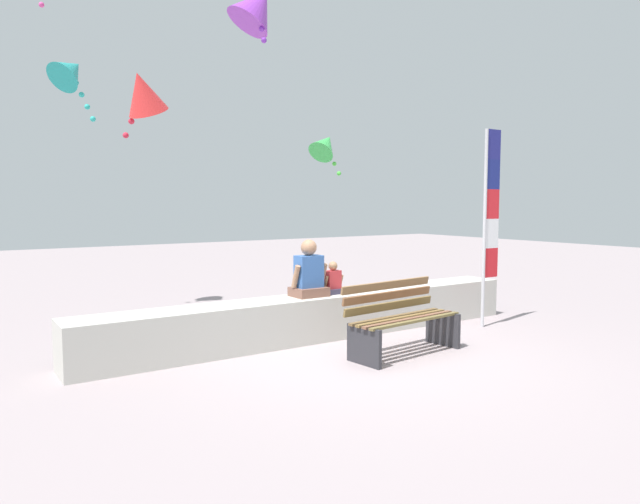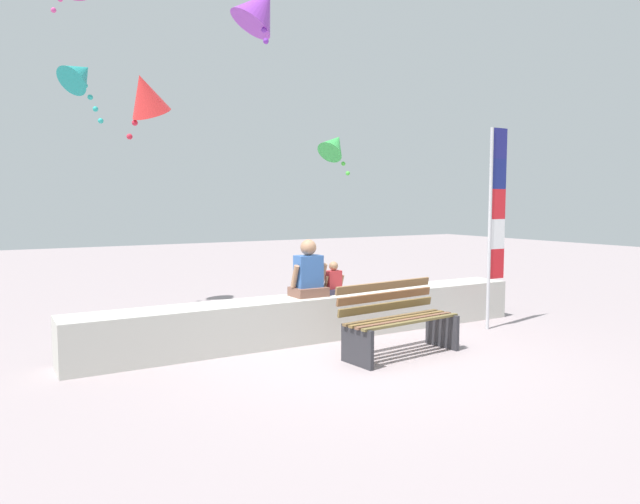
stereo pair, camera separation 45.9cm
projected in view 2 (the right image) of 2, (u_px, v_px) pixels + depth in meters
name	position (u px, v px, depth m)	size (l,w,h in m)	color
ground_plane	(361.00, 354.00, 7.10)	(40.00, 40.00, 0.00)	gray
seawall_ledge	(319.00, 316.00, 7.97)	(6.70, 0.63, 0.60)	#BBB8AF
park_bench	(398.00, 321.00, 7.07)	(1.61, 0.76, 0.88)	brown
person_adult	(308.00, 274.00, 7.84)	(0.51, 0.37, 0.78)	brown
person_child	(333.00, 281.00, 8.05)	(0.30, 0.22, 0.46)	#332F44
flag_banner	(495.00, 215.00, 8.43)	(0.33, 0.05, 2.96)	#B7B7BC
kite_teal	(80.00, 75.00, 8.63)	(0.81, 0.77, 1.09)	teal
kite_purple	(260.00, 8.00, 8.30)	(0.97, 0.81, 1.00)	purple
kite_red	(145.00, 95.00, 7.68)	(0.88, 0.84, 0.93)	red
kite_green	(335.00, 145.00, 10.68)	(0.80, 0.71, 0.91)	green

